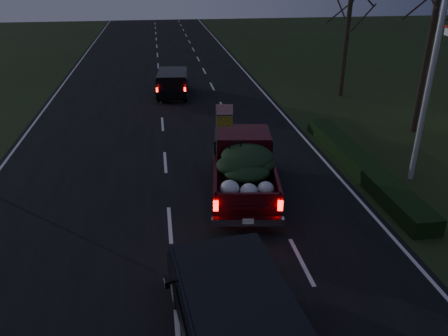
{
  "coord_description": "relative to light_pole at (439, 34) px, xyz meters",
  "views": [
    {
      "loc": [
        -0.08,
        -12.13,
        7.59
      ],
      "look_at": [
        1.97,
        1.29,
        1.3
      ],
      "focal_mm": 35.0,
      "sensor_mm": 36.0,
      "label": 1
    }
  ],
  "objects": [
    {
      "name": "hedge_row",
      "position": [
        -1.7,
        1.0,
        -5.18
      ],
      "size": [
        1.0,
        10.0,
        0.6
      ],
      "primitive_type": "cube",
      "color": "black",
      "rests_on": "ground"
    },
    {
      "name": "pickup_truck",
      "position": [
        -6.71,
        0.0,
        -4.37
      ],
      "size": [
        2.93,
        5.88,
        2.96
      ],
      "rotation": [
        0.0,
        0.0,
        -0.14
      ],
      "color": "#3A070E",
      "rests_on": "ground"
    },
    {
      "name": "rear_suv",
      "position": [
        -8.3,
        -7.42,
        -4.36
      ],
      "size": [
        2.74,
        5.33,
        1.48
      ],
      "rotation": [
        0.0,
        0.0,
        0.1
      ],
      "color": "black",
      "rests_on": "ground"
    },
    {
      "name": "road_asphalt",
      "position": [
        -9.5,
        -2.0,
        -5.47
      ],
      "size": [
        14.0,
        120.0,
        0.02
      ],
      "primitive_type": "cube",
      "color": "black",
      "rests_on": "ground"
    },
    {
      "name": "ground",
      "position": [
        -9.5,
        -2.0,
        -5.48
      ],
      "size": [
        120.0,
        120.0,
        0.0
      ],
      "primitive_type": "plane",
      "color": "black",
      "rests_on": "ground"
    },
    {
      "name": "lead_suv",
      "position": [
        -8.67,
        13.62,
        -4.52
      ],
      "size": [
        2.23,
        4.55,
        1.27
      ],
      "rotation": [
        0.0,
        0.0,
        -0.09
      ],
      "color": "black",
      "rests_on": "ground"
    },
    {
      "name": "bare_tree_far",
      "position": [
        2.0,
        12.0,
        -0.25
      ],
      "size": [
        3.6,
        3.6,
        7.0
      ],
      "color": "black",
      "rests_on": "ground"
    },
    {
      "name": "light_pole",
      "position": [
        0.0,
        0.0,
        0.0
      ],
      "size": [
        0.5,
        0.9,
        9.16
      ],
      "color": "silver",
      "rests_on": "ground"
    }
  ]
}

